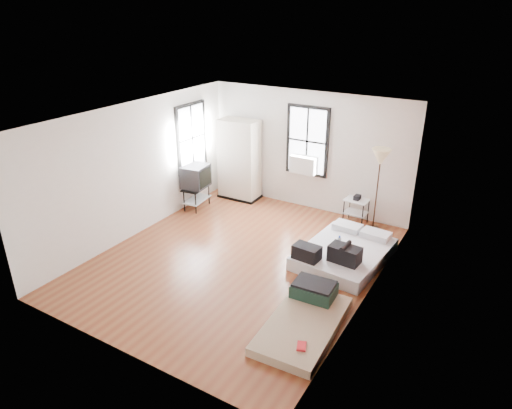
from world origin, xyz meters
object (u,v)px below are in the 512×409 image
Objects in this scene: wardrobe at (239,160)px; floor_lamp at (380,161)px; tv_stand at (196,178)px; mattress_main at (344,253)px; mattress_bare at (306,316)px; side_table at (357,204)px.

floor_lamp is (3.49, 0.00, 0.57)m from wardrobe.
tv_stand is at bearing -164.94° from floor_lamp.
mattress_main is 2.16m from floor_lamp.
side_table is (-0.54, 3.80, 0.33)m from mattress_bare.
wardrobe is 2.99× the size of side_table.
tv_stand is (-3.96, 0.56, 0.60)m from mattress_main.
side_table is 1.20m from floor_lamp.
wardrobe is 3.54m from floor_lamp.
tv_stand is at bearing 176.68° from mattress_main.
tv_stand is at bearing 144.46° from mattress_bare.
mattress_main reaches higher than mattress_bare.
wardrobe reaches higher than side_table.
tv_stand is (-3.59, -1.15, 0.32)m from side_table.
floor_lamp is (-0.11, 3.73, 1.44)m from mattress_bare.
floor_lamp is 1.69× the size of tv_stand.
floor_lamp is at bearing -9.11° from side_table.
mattress_main is 2.09m from mattress_bare.
floor_lamp reaches higher than tv_stand.
floor_lamp is at bearing 92.31° from mattress_main.
side_table is at bearing 106.83° from mattress_main.
wardrobe reaches higher than mattress_bare.
mattress_main is at bearing -92.41° from floor_lamp.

